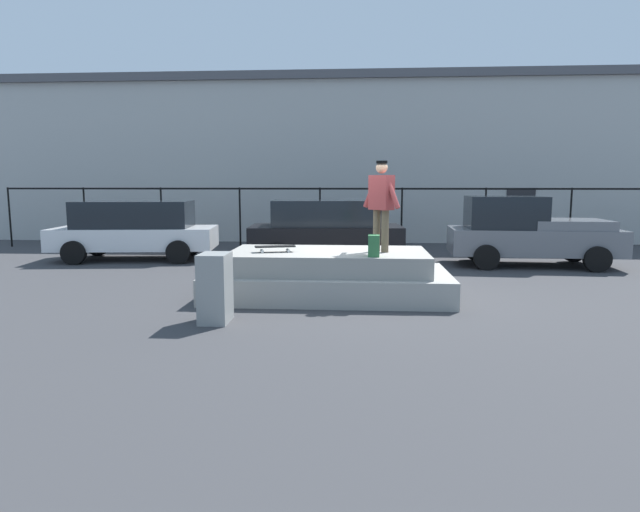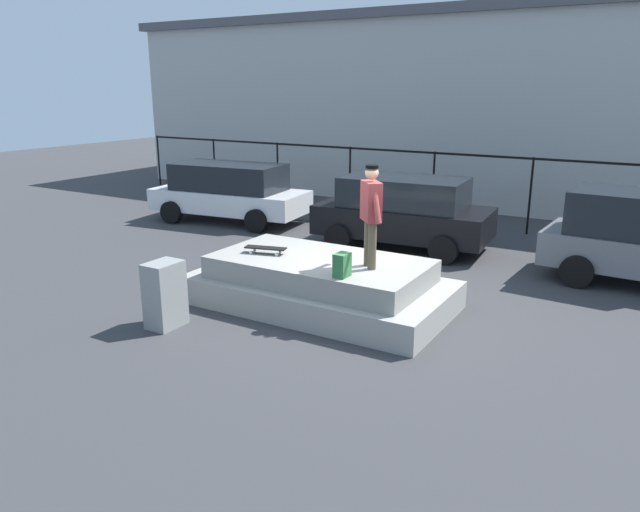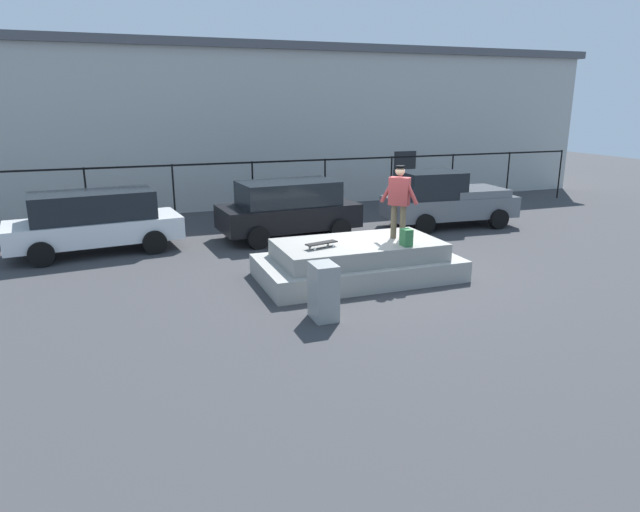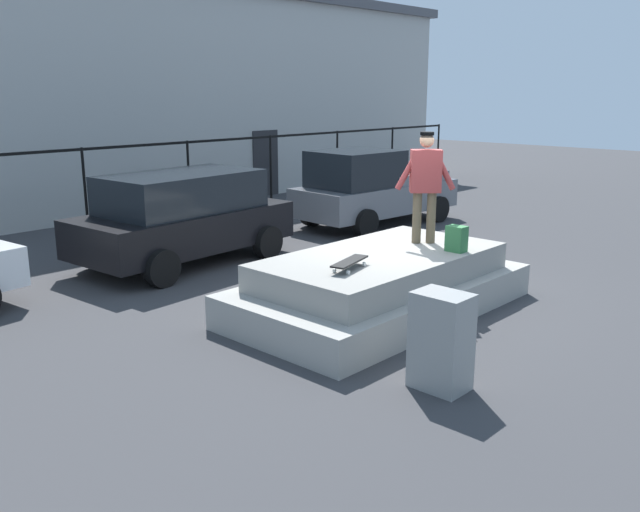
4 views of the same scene
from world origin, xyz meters
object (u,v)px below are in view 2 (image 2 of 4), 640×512
skateboarder (371,209)px  car_black_hatchback_mid (403,211)px  backpack (342,265)px  utility_box (165,295)px  car_white_hatchback_near (229,191)px  skateboard (266,248)px

skateboarder → car_black_hatchback_mid: size_ratio=0.40×
backpack → skateboarder: bearing=-11.1°
skateboarder → utility_box: size_ratio=1.57×
car_white_hatchback_near → backpack: bearing=-38.9°
backpack → utility_box: bearing=120.5°
backpack → utility_box: size_ratio=0.35×
skateboarder → backpack: bearing=-102.3°
car_black_hatchback_mid → utility_box: bearing=-101.5°
backpack → car_white_hatchback_near: bearing=52.2°
car_black_hatchback_mid → utility_box: car_black_hatchback_mid is taller
car_black_hatchback_mid → utility_box: 6.72m
skateboarder → skateboard: bearing=-174.1°
skateboard → utility_box: 2.05m
skateboard → backpack: size_ratio=2.05×
car_black_hatchback_mid → car_white_hatchback_near: bearing=178.2°
skateboard → backpack: backpack is taller
car_white_hatchback_near → car_black_hatchback_mid: 5.45m
skateboard → car_white_hatchback_near: size_ratio=0.17×
skateboarder → car_white_hatchback_near: 8.27m
backpack → utility_box: (-2.50, -1.40, -0.52)m
car_white_hatchback_near → skateboarder: bearing=-34.6°
car_white_hatchback_near → utility_box: 7.91m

